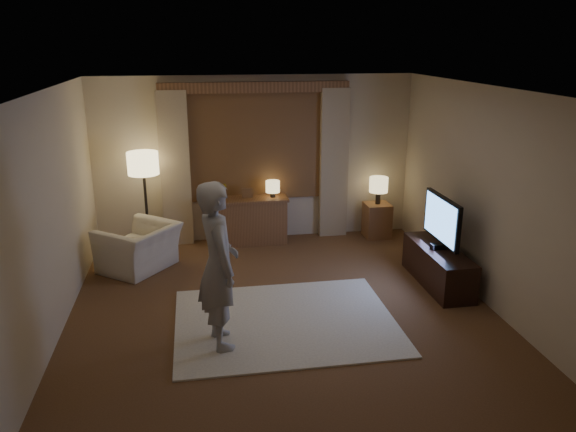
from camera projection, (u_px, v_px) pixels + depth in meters
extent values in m
cube|color=brown|center=(283.00, 314.00, 6.66)|extent=(5.00, 5.50, 0.02)
cube|color=silver|center=(283.00, 89.00, 5.87)|extent=(5.00, 5.50, 0.02)
cube|color=beige|center=(256.00, 159.00, 8.86)|extent=(5.00, 0.02, 2.60)
cube|color=beige|center=(349.00, 329.00, 3.67)|extent=(5.00, 0.02, 2.60)
cube|color=beige|center=(46.00, 220.00, 5.87)|extent=(0.02, 5.50, 2.60)
cube|color=beige|center=(491.00, 199.00, 6.66)|extent=(0.02, 5.50, 2.60)
cube|color=black|center=(255.00, 144.00, 8.76)|extent=(2.00, 0.01, 1.70)
cube|color=brown|center=(256.00, 144.00, 8.75)|extent=(2.08, 0.04, 1.78)
cube|color=tan|center=(175.00, 170.00, 8.59)|extent=(0.45, 0.12, 2.40)
cube|color=tan|center=(334.00, 164.00, 8.99)|extent=(0.45, 0.12, 2.40)
cube|color=brown|center=(255.00, 87.00, 8.44)|extent=(2.90, 0.14, 0.16)
cube|color=#F0E6C9|center=(285.00, 321.00, 6.45)|extent=(2.50, 2.00, 0.02)
cube|color=brown|center=(248.00, 222.00, 8.88)|extent=(1.20, 0.40, 0.70)
cube|color=brown|center=(247.00, 194.00, 8.74)|extent=(0.16, 0.02, 0.20)
imported|color=#999999|center=(222.00, 192.00, 8.66)|extent=(0.17, 0.13, 0.30)
cylinder|color=black|center=(273.00, 196.00, 8.82)|extent=(0.08, 0.08, 0.12)
cylinder|color=#FFE399|center=(273.00, 186.00, 8.77)|extent=(0.22, 0.22, 0.18)
cylinder|color=black|center=(150.00, 251.00, 8.57)|extent=(0.33, 0.33, 0.03)
cylinder|color=black|center=(147.00, 214.00, 8.39)|extent=(0.04, 0.04, 1.23)
cylinder|color=#FFE399|center=(143.00, 163.00, 8.16)|extent=(0.45, 0.45, 0.33)
imported|color=beige|center=(139.00, 248.00, 7.86)|extent=(1.28, 1.30, 0.64)
cube|color=brown|center=(377.00, 220.00, 9.18)|extent=(0.40, 0.40, 0.56)
cylinder|color=black|center=(378.00, 198.00, 9.07)|extent=(0.08, 0.08, 0.20)
cylinder|color=#FFE399|center=(379.00, 185.00, 9.00)|extent=(0.30, 0.30, 0.24)
cube|color=black|center=(438.00, 266.00, 7.39)|extent=(0.45, 1.40, 0.50)
cube|color=black|center=(440.00, 246.00, 7.31)|extent=(0.24, 0.11, 0.06)
cube|color=black|center=(442.00, 219.00, 7.20)|extent=(0.05, 0.97, 0.59)
cube|color=#5DA4FF|center=(440.00, 219.00, 7.19)|extent=(0.00, 0.90, 0.53)
imported|color=#A19D95|center=(218.00, 265.00, 5.73)|extent=(0.53, 0.71, 1.77)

